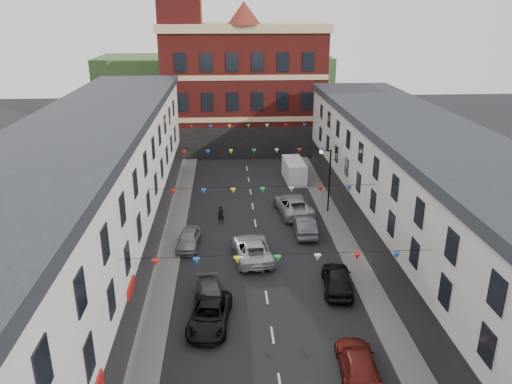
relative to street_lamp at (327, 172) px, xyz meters
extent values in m
plane|color=black|center=(-6.55, -14.00, -3.90)|extent=(160.00, 160.00, 0.00)
cube|color=#605E5B|center=(-13.45, -12.00, -3.83)|extent=(1.80, 64.00, 0.15)
cube|color=#605E5B|center=(0.35, -12.00, -3.83)|extent=(1.80, 64.00, 0.15)
cube|color=silver|center=(-18.35, -13.00, 1.10)|extent=(8.00, 56.00, 10.00)
cube|color=black|center=(-18.35, -13.00, 6.45)|extent=(8.40, 56.00, 0.70)
cube|color=black|center=(-14.30, -13.00, -2.30)|extent=(0.12, 56.00, 3.20)
cube|color=beige|center=(5.25, -13.00, 0.60)|extent=(8.00, 56.00, 9.00)
cube|color=black|center=(5.25, -13.00, 5.45)|extent=(8.40, 56.00, 0.70)
cube|color=black|center=(1.20, -13.00, -2.30)|extent=(0.12, 56.00, 3.20)
cube|color=maroon|center=(-6.55, 24.00, 3.60)|extent=(20.00, 12.00, 15.00)
cube|color=tan|center=(-6.55, 24.00, 11.60)|extent=(20.60, 12.60, 1.00)
cone|color=maroon|center=(-6.55, 19.00, 13.30)|extent=(4.00, 4.00, 2.60)
cube|color=maroon|center=(-14.05, 21.00, 8.10)|extent=(5.00, 5.00, 24.00)
cube|color=#315125|center=(-10.55, 48.00, 1.10)|extent=(40.00, 14.00, 10.00)
cylinder|color=black|center=(0.25, 0.00, -0.90)|extent=(0.14, 0.14, 6.00)
cylinder|color=black|center=(-0.15, 0.00, 2.00)|extent=(0.90, 0.10, 0.10)
sphere|color=beige|center=(-0.60, 0.00, 1.90)|extent=(0.36, 0.36, 0.36)
imported|color=black|center=(-10.15, -16.77, -3.22)|extent=(2.84, 5.15, 1.36)
imported|color=#43484C|center=(-10.15, -14.80, -3.25)|extent=(2.32, 4.66, 1.30)
imported|color=gray|center=(-12.05, -6.33, -3.22)|extent=(1.97, 4.16, 1.37)
imported|color=maroon|center=(-2.53, -21.51, -3.23)|extent=(2.22, 4.78, 1.35)
imported|color=black|center=(-1.79, -13.34, -3.11)|extent=(2.39, 4.84, 1.59)
imported|color=#54555D|center=(-2.61, -4.35, -3.14)|extent=(1.71, 4.69, 1.54)
imported|color=#9EA0A2|center=(-2.95, 0.00, -3.08)|extent=(3.46, 6.24, 1.65)
imported|color=#B7BCBF|center=(-7.18, -8.48, -3.13)|extent=(3.18, 5.83, 1.55)
cube|color=white|center=(-1.62, 9.38, -2.78)|extent=(2.16, 5.15, 2.24)
imported|color=black|center=(-9.54, -1.82, -3.10)|extent=(0.62, 0.45, 1.61)
camera|label=1|loc=(-9.00, -41.92, 13.64)|focal=35.00mm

